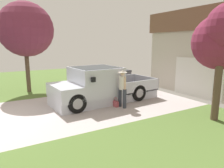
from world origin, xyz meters
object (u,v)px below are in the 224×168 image
(pickup_truck, at_px, (98,86))
(front_yard_tree, at_px, (223,38))
(wheeled_trash_bin, at_px, (125,77))
(neighbor_tree, at_px, (27,31))
(handbag, at_px, (116,103))
(person_with_hat, at_px, (122,87))

(pickup_truck, bearing_deg, front_yard_tree, -148.34)
(wheeled_trash_bin, bearing_deg, neighbor_tree, -100.83)
(neighbor_tree, bearing_deg, pickup_truck, 31.21)
(neighbor_tree, xyz_separation_m, wheeled_trash_bin, (1.13, 5.88, -2.94))
(handbag, relative_size, wheeled_trash_bin, 0.42)
(pickup_truck, height_order, wheeled_trash_bin, pickup_truck)
(person_with_hat, xyz_separation_m, wheeled_trash_bin, (-4.15, 2.91, -0.36))
(neighbor_tree, height_order, wheeled_trash_bin, neighbor_tree)
(front_yard_tree, distance_m, neighbor_tree, 9.78)
(person_with_hat, relative_size, front_yard_tree, 0.40)
(person_with_hat, bearing_deg, handbag, 37.22)
(pickup_truck, bearing_deg, neighbor_tree, 27.86)
(wheeled_trash_bin, bearing_deg, pickup_truck, -50.43)
(front_yard_tree, relative_size, neighbor_tree, 0.82)
(handbag, height_order, front_yard_tree, front_yard_tree)
(pickup_truck, xyz_separation_m, front_yard_tree, (4.18, 2.93, 2.22))
(handbag, distance_m, wheeled_trash_bin, 5.02)
(person_with_hat, distance_m, handbag, 0.83)
(person_with_hat, bearing_deg, neighbor_tree, 24.54)
(neighbor_tree, relative_size, wheeled_trash_bin, 4.93)
(front_yard_tree, bearing_deg, neighbor_tree, -146.80)
(person_with_hat, xyz_separation_m, front_yard_tree, (2.90, 2.37, 2.07))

